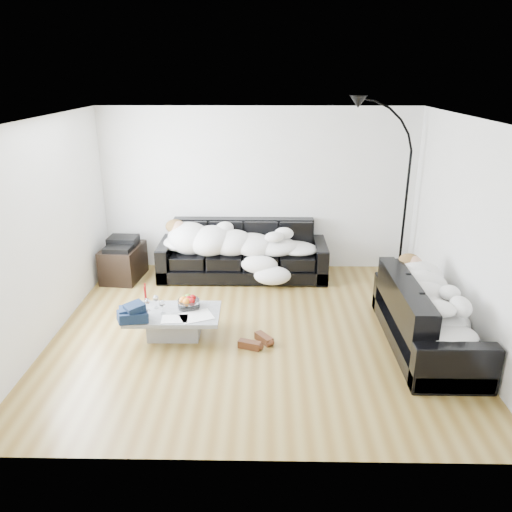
{
  "coord_description": "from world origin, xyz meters",
  "views": [
    {
      "loc": [
        0.11,
        -5.59,
        3.09
      ],
      "look_at": [
        0.0,
        0.3,
        0.9
      ],
      "focal_mm": 35.0,
      "sensor_mm": 36.0,
      "label": 1
    }
  ],
  "objects_px": {
    "coffee_table": "(174,324)",
    "wine_glass_b": "(148,305)",
    "sleeper_right": "(431,297)",
    "stereo": "(121,243)",
    "shoes": "(256,341)",
    "wine_glass_c": "(162,307)",
    "floor_lamp": "(406,201)",
    "av_cabinet": "(123,263)",
    "sofa_right": "(428,315)",
    "wine_glass_a": "(156,302)",
    "candle_left": "(145,295)",
    "sleeper_back": "(243,239)",
    "fruit_bowl": "(189,301)",
    "candle_right": "(146,293)",
    "sofa_back": "(243,251)"
  },
  "relations": [
    {
      "from": "sleeper_right",
      "to": "stereo",
      "type": "xyz_separation_m",
      "value": [
        -4.15,
        1.99,
        -0.04
      ]
    },
    {
      "from": "sleeper_right",
      "to": "wine_glass_b",
      "type": "xyz_separation_m",
      "value": [
        -3.36,
        0.21,
        -0.22
      ]
    },
    {
      "from": "wine_glass_c",
      "to": "candle_right",
      "type": "xyz_separation_m",
      "value": [
        -0.27,
        0.32,
        0.04
      ]
    },
    {
      "from": "wine_glass_c",
      "to": "candle_left",
      "type": "relative_size",
      "value": 0.77
    },
    {
      "from": "fruit_bowl",
      "to": "floor_lamp",
      "type": "xyz_separation_m",
      "value": [
        3.1,
        1.94,
        0.8
      ]
    },
    {
      "from": "wine_glass_c",
      "to": "av_cabinet",
      "type": "distance_m",
      "value": 2.13
    },
    {
      "from": "coffee_table",
      "to": "av_cabinet",
      "type": "height_order",
      "value": "av_cabinet"
    },
    {
      "from": "sofa_right",
      "to": "sleeper_right",
      "type": "height_order",
      "value": "sleeper_right"
    },
    {
      "from": "candle_left",
      "to": "stereo",
      "type": "distance_m",
      "value": 1.76
    },
    {
      "from": "sleeper_right",
      "to": "sleeper_back",
      "type": "bearing_deg",
      "value": 47.68
    },
    {
      "from": "fruit_bowl",
      "to": "stereo",
      "type": "xyz_separation_m",
      "value": [
        -1.28,
        1.7,
        0.18
      ]
    },
    {
      "from": "shoes",
      "to": "floor_lamp",
      "type": "distance_m",
      "value": 3.41
    },
    {
      "from": "coffee_table",
      "to": "shoes",
      "type": "xyz_separation_m",
      "value": [
        1.02,
        -0.2,
        -0.11
      ]
    },
    {
      "from": "candle_right",
      "to": "wine_glass_c",
      "type": "bearing_deg",
      "value": -49.67
    },
    {
      "from": "sleeper_right",
      "to": "shoes",
      "type": "relative_size",
      "value": 3.79
    },
    {
      "from": "av_cabinet",
      "to": "stereo",
      "type": "distance_m",
      "value": 0.33
    },
    {
      "from": "wine_glass_c",
      "to": "shoes",
      "type": "xyz_separation_m",
      "value": [
        1.14,
        -0.16,
        -0.37
      ]
    },
    {
      "from": "candle_right",
      "to": "floor_lamp",
      "type": "distance_m",
      "value": 4.15
    },
    {
      "from": "sleeper_right",
      "to": "fruit_bowl",
      "type": "relative_size",
      "value": 6.3
    },
    {
      "from": "fruit_bowl",
      "to": "stereo",
      "type": "distance_m",
      "value": 2.13
    },
    {
      "from": "candle_left",
      "to": "stereo",
      "type": "height_order",
      "value": "stereo"
    },
    {
      "from": "wine_glass_b",
      "to": "coffee_table",
      "type": "bearing_deg",
      "value": -7.69
    },
    {
      "from": "sofa_back",
      "to": "sofa_right",
      "type": "bearing_deg",
      "value": -43.0
    },
    {
      "from": "wine_glass_b",
      "to": "av_cabinet",
      "type": "bearing_deg",
      "value": 113.97
    },
    {
      "from": "wine_glass_a",
      "to": "av_cabinet",
      "type": "bearing_deg",
      "value": 117.22
    },
    {
      "from": "coffee_table",
      "to": "wine_glass_b",
      "type": "xyz_separation_m",
      "value": [
        -0.32,
        0.04,
        0.24
      ]
    },
    {
      "from": "wine_glass_b",
      "to": "shoes",
      "type": "relative_size",
      "value": 0.35
    },
    {
      "from": "sleeper_back",
      "to": "av_cabinet",
      "type": "bearing_deg",
      "value": -177.59
    },
    {
      "from": "candle_left",
      "to": "shoes",
      "type": "bearing_deg",
      "value": -17.03
    },
    {
      "from": "candle_right",
      "to": "stereo",
      "type": "relative_size",
      "value": 0.58
    },
    {
      "from": "sofa_back",
      "to": "candle_right",
      "type": "xyz_separation_m",
      "value": [
        -1.16,
        -1.68,
        0.03
      ]
    },
    {
      "from": "sofa_right",
      "to": "wine_glass_a",
      "type": "xyz_separation_m",
      "value": [
        -3.27,
        0.28,
        0.0
      ]
    },
    {
      "from": "sleeper_back",
      "to": "stereo",
      "type": "height_order",
      "value": "sleeper_back"
    },
    {
      "from": "sofa_back",
      "to": "sofa_right",
      "type": "relative_size",
      "value": 1.3
    },
    {
      "from": "candle_left",
      "to": "av_cabinet",
      "type": "bearing_deg",
      "value": 114.24
    },
    {
      "from": "wine_glass_b",
      "to": "candle_left",
      "type": "height_order",
      "value": "candle_left"
    },
    {
      "from": "stereo",
      "to": "floor_lamp",
      "type": "xyz_separation_m",
      "value": [
        4.39,
        0.24,
        0.62
      ]
    },
    {
      "from": "coffee_table",
      "to": "av_cabinet",
      "type": "distance_m",
      "value": 2.14
    },
    {
      "from": "wine_glass_b",
      "to": "shoes",
      "type": "bearing_deg",
      "value": -10.51
    },
    {
      "from": "candle_left",
      "to": "sleeper_back",
      "type": "bearing_deg",
      "value": 55.46
    },
    {
      "from": "fruit_bowl",
      "to": "shoes",
      "type": "bearing_deg",
      "value": -21.76
    },
    {
      "from": "wine_glass_a",
      "to": "candle_right",
      "type": "distance_m",
      "value": 0.23
    },
    {
      "from": "candle_left",
      "to": "shoes",
      "type": "relative_size",
      "value": 0.51
    },
    {
      "from": "wine_glass_c",
      "to": "stereo",
      "type": "height_order",
      "value": "stereo"
    },
    {
      "from": "stereo",
      "to": "fruit_bowl",
      "type": "bearing_deg",
      "value": -49.8
    },
    {
      "from": "candle_left",
      "to": "floor_lamp",
      "type": "bearing_deg",
      "value": 26.7
    },
    {
      "from": "wine_glass_c",
      "to": "stereo",
      "type": "bearing_deg",
      "value": 117.9
    },
    {
      "from": "coffee_table",
      "to": "wine_glass_a",
      "type": "xyz_separation_m",
      "value": [
        -0.23,
        0.12,
        0.25
      ]
    },
    {
      "from": "sleeper_right",
      "to": "floor_lamp",
      "type": "bearing_deg",
      "value": -6.07
    },
    {
      "from": "av_cabinet",
      "to": "stereo",
      "type": "relative_size",
      "value": 1.75
    }
  ]
}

